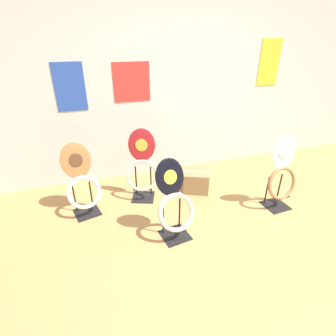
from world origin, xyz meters
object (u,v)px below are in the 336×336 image
at_px(toilet_seat_display_jazz_black, 174,204).
at_px(toilet_seat_display_crimson_swirl, 142,168).
at_px(storage_box, 196,181).
at_px(toilet_seat_display_woodgrain, 82,185).
at_px(toilet_seat_display_white_plain, 282,178).

xyz_separation_m(toilet_seat_display_jazz_black, toilet_seat_display_crimson_swirl, (-0.15, 0.80, 0.04)).
height_order(toilet_seat_display_jazz_black, storage_box, toilet_seat_display_jazz_black).
relative_size(toilet_seat_display_jazz_black, toilet_seat_display_woodgrain, 1.00).
bearing_deg(storage_box, toilet_seat_display_white_plain, -39.93).
bearing_deg(toilet_seat_display_white_plain, toilet_seat_display_jazz_black, -176.21).
xyz_separation_m(toilet_seat_display_jazz_black, toilet_seat_display_white_plain, (1.38, 0.09, 0.01)).
distance_m(toilet_seat_display_white_plain, toilet_seat_display_woodgrain, 2.34).
relative_size(toilet_seat_display_white_plain, toilet_seat_display_crimson_swirl, 1.00).
relative_size(toilet_seat_display_white_plain, toilet_seat_display_woodgrain, 1.09).
bearing_deg(toilet_seat_display_woodgrain, storage_box, 2.07).
bearing_deg(toilet_seat_display_jazz_black, toilet_seat_display_woodgrain, 141.16).
distance_m(toilet_seat_display_woodgrain, storage_box, 1.48).
bearing_deg(toilet_seat_display_white_plain, toilet_seat_display_woodgrain, 164.76).
bearing_deg(toilet_seat_display_woodgrain, toilet_seat_display_crimson_swirl, 7.55).
distance_m(toilet_seat_display_crimson_swirl, storage_box, 0.79).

